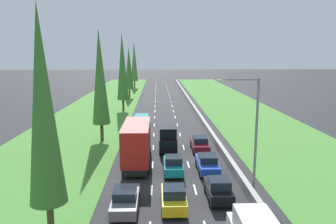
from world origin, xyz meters
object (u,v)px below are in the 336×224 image
object	(u,v)px
grey_sedan_left_lane	(125,199)
grey_hatchback_left_lane	(144,121)
black_hatchback_right_lane	(218,189)
poplar_tree_nearest	(43,107)
teal_hatchback_centre_lane	(173,165)
poplar_tree_fifth	(134,61)
blue_sedan_right_lane	(207,163)
black_van_centre_lane	(168,138)
poplar_tree_fourth	(129,68)
red_box_truck_left_lane	(137,142)
yellow_hatchback_centre_lane	(174,198)
teal_van_left_lane	(142,126)
poplar_tree_third	(122,67)
street_light_mast	(252,127)
poplar_tree_second	(100,77)
maroon_sedan_right_lane	(200,144)

from	to	relation	value
grey_sedan_left_lane	grey_hatchback_left_lane	bearing A→B (deg)	89.49
black_hatchback_right_lane	poplar_tree_nearest	size ratio (longest dim) A/B	0.29
black_hatchback_right_lane	teal_hatchback_centre_lane	bearing A→B (deg)	119.77
teal_hatchback_centre_lane	poplar_tree_fifth	size ratio (longest dim) A/B	0.28
teal_hatchback_centre_lane	blue_sedan_right_lane	bearing A→B (deg)	7.35
black_hatchback_right_lane	black_van_centre_lane	xyz separation A→B (m)	(-3.37, 12.77, 0.56)
poplar_tree_fifth	poplar_tree_fourth	bearing A→B (deg)	-89.33
red_box_truck_left_lane	yellow_hatchback_centre_lane	size ratio (longest dim) A/B	2.41
teal_van_left_lane	grey_sedan_left_lane	bearing A→B (deg)	-90.46
yellow_hatchback_centre_lane	black_hatchback_right_lane	bearing A→B (deg)	21.93
grey_hatchback_left_lane	poplar_tree_nearest	distance (m)	30.88
grey_hatchback_left_lane	poplar_tree_third	distance (m)	15.55
grey_sedan_left_lane	teal_hatchback_centre_lane	world-z (taller)	teal_hatchback_centre_lane
teal_hatchback_centre_lane	street_light_mast	bearing A→B (deg)	-34.41
poplar_tree_second	poplar_tree_third	world-z (taller)	poplar_tree_third
yellow_hatchback_centre_lane	teal_hatchback_centre_lane	bearing A→B (deg)	87.52
grey_sedan_left_lane	poplar_tree_nearest	distance (m)	8.75
poplar_tree_fourth	teal_van_left_lane	bearing A→B (deg)	-82.83
blue_sedan_right_lane	poplar_tree_fourth	xyz separation A→B (m)	(-11.32, 50.63, 6.29)
red_box_truck_left_lane	yellow_hatchback_centre_lane	distance (m)	10.39
grey_sedan_left_lane	blue_sedan_right_lane	bearing A→B (deg)	47.08
maroon_sedan_right_lane	yellow_hatchback_centre_lane	bearing A→B (deg)	-104.52
grey_hatchback_left_lane	black_van_centre_lane	size ratio (longest dim) A/B	0.80
poplar_tree_third	black_van_centre_lane	bearing A→B (deg)	-73.40
black_hatchback_right_lane	blue_sedan_right_lane	bearing A→B (deg)	89.60
red_box_truck_left_lane	blue_sedan_right_lane	size ratio (longest dim) A/B	2.09
grey_sedan_left_lane	red_box_truck_left_lane	world-z (taller)	red_box_truck_left_lane
grey_hatchback_left_lane	poplar_tree_fourth	size ratio (longest dim) A/B	0.32
black_hatchback_right_lane	poplar_tree_fifth	size ratio (longest dim) A/B	0.28
black_van_centre_lane	street_light_mast	xyz separation A→B (m)	(6.10, -11.34, 3.83)
poplar_tree_nearest	poplar_tree_fifth	xyz separation A→B (m)	(-0.67, 83.36, 0.28)
blue_sedan_right_lane	poplar_tree_third	size ratio (longest dim) A/B	0.31
black_hatchback_right_lane	poplar_tree_second	distance (m)	21.69
blue_sedan_right_lane	street_light_mast	size ratio (longest dim) A/B	0.50
red_box_truck_left_lane	street_light_mast	bearing A→B (deg)	-37.21
black_hatchback_right_lane	black_van_centre_lane	size ratio (longest dim) A/B	0.80
teal_van_left_lane	poplar_tree_fourth	world-z (taller)	poplar_tree_fourth
yellow_hatchback_centre_lane	poplar_tree_second	distance (m)	21.28
red_box_truck_left_lane	maroon_sedan_right_lane	world-z (taller)	red_box_truck_left_lane
yellow_hatchback_centre_lane	blue_sedan_right_lane	bearing A→B (deg)	64.47
yellow_hatchback_centre_lane	teal_hatchback_centre_lane	size ratio (longest dim) A/B	1.00
teal_van_left_lane	poplar_tree_nearest	world-z (taller)	poplar_tree_nearest
poplar_tree_second	poplar_tree_third	bearing A→B (deg)	88.62
black_van_centre_lane	poplar_tree_second	bearing A→B (deg)	152.07
yellow_hatchback_centre_lane	teal_hatchback_centre_lane	distance (m)	6.80
poplar_tree_fifth	street_light_mast	size ratio (longest dim) A/B	1.57
poplar_tree_fourth	street_light_mast	distance (m)	56.82
teal_van_left_lane	yellow_hatchback_centre_lane	xyz separation A→B (m)	(3.19, -20.54, -0.56)
grey_hatchback_left_lane	poplar_tree_second	size ratio (longest dim) A/B	0.28
red_box_truck_left_lane	poplar_tree_fourth	xyz separation A→B (m)	(-4.76, 48.01, 4.92)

